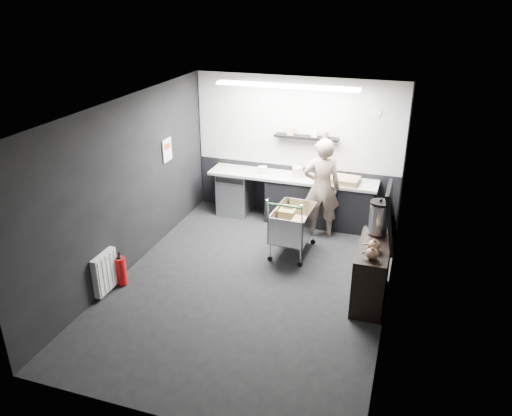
% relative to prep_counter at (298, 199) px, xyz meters
% --- Properties ---
extents(floor, '(5.50, 5.50, 0.00)m').
position_rel_prep_counter_xyz_m(floor, '(-0.14, -2.42, -0.46)').
color(floor, black).
rests_on(floor, ground).
extents(ceiling, '(5.50, 5.50, 0.00)m').
position_rel_prep_counter_xyz_m(ceiling, '(-0.14, -2.42, 2.24)').
color(ceiling, silver).
rests_on(ceiling, wall_back).
extents(wall_back, '(5.50, 0.00, 5.50)m').
position_rel_prep_counter_xyz_m(wall_back, '(-0.14, 0.33, 0.89)').
color(wall_back, black).
rests_on(wall_back, floor).
extents(wall_front, '(5.50, 0.00, 5.50)m').
position_rel_prep_counter_xyz_m(wall_front, '(-0.14, -5.17, 0.89)').
color(wall_front, black).
rests_on(wall_front, floor).
extents(wall_left, '(0.00, 5.50, 5.50)m').
position_rel_prep_counter_xyz_m(wall_left, '(-2.14, -2.42, 0.89)').
color(wall_left, black).
rests_on(wall_left, floor).
extents(wall_right, '(0.00, 5.50, 5.50)m').
position_rel_prep_counter_xyz_m(wall_right, '(1.86, -2.42, 0.89)').
color(wall_right, black).
rests_on(wall_right, floor).
extents(kitchen_wall_panel, '(3.95, 0.02, 1.70)m').
position_rel_prep_counter_xyz_m(kitchen_wall_panel, '(-0.14, 0.31, 1.39)').
color(kitchen_wall_panel, '#B5B5B0').
rests_on(kitchen_wall_panel, wall_back).
extents(dado_panel, '(3.95, 0.02, 1.00)m').
position_rel_prep_counter_xyz_m(dado_panel, '(-0.14, 0.31, 0.04)').
color(dado_panel, black).
rests_on(dado_panel, wall_back).
extents(floating_shelf, '(1.20, 0.22, 0.04)m').
position_rel_prep_counter_xyz_m(floating_shelf, '(0.06, 0.20, 1.16)').
color(floating_shelf, black).
rests_on(floating_shelf, wall_back).
extents(wall_clock, '(0.20, 0.03, 0.20)m').
position_rel_prep_counter_xyz_m(wall_clock, '(1.26, 0.30, 1.69)').
color(wall_clock, silver).
rests_on(wall_clock, wall_back).
extents(poster, '(0.02, 0.30, 0.40)m').
position_rel_prep_counter_xyz_m(poster, '(-2.12, -1.12, 1.09)').
color(poster, white).
rests_on(poster, wall_left).
extents(poster_red_band, '(0.02, 0.22, 0.10)m').
position_rel_prep_counter_xyz_m(poster_red_band, '(-2.11, -1.12, 1.16)').
color(poster_red_band, red).
rests_on(poster_red_band, poster).
extents(radiator, '(0.10, 0.50, 0.60)m').
position_rel_prep_counter_xyz_m(radiator, '(-2.08, -3.32, -0.11)').
color(radiator, silver).
rests_on(radiator, wall_left).
extents(ceiling_strip, '(2.40, 0.20, 0.04)m').
position_rel_prep_counter_xyz_m(ceiling_strip, '(-0.14, -0.57, 2.21)').
color(ceiling_strip, white).
rests_on(ceiling_strip, ceiling).
extents(prep_counter, '(3.20, 0.61, 0.90)m').
position_rel_prep_counter_xyz_m(prep_counter, '(0.00, 0.00, 0.00)').
color(prep_counter, black).
rests_on(prep_counter, floor).
extents(person, '(0.76, 0.60, 1.82)m').
position_rel_prep_counter_xyz_m(person, '(0.52, -0.45, 0.45)').
color(person, '#C6B29D').
rests_on(person, floor).
extents(shopping_cart, '(0.63, 1.01, 1.09)m').
position_rel_prep_counter_xyz_m(shopping_cart, '(0.21, -1.27, 0.06)').
color(shopping_cart, silver).
rests_on(shopping_cart, floor).
extents(sideboard, '(0.50, 1.16, 1.74)m').
position_rel_prep_counter_xyz_m(sideboard, '(1.64, -2.24, 0.10)').
color(sideboard, black).
rests_on(sideboard, floor).
extents(fire_extinguisher, '(0.16, 0.16, 0.54)m').
position_rel_prep_counter_xyz_m(fire_extinguisher, '(-1.99, -3.06, -0.20)').
color(fire_extinguisher, '#B90C0C').
rests_on(fire_extinguisher, floor).
extents(cardboard_box, '(0.56, 0.45, 0.11)m').
position_rel_prep_counter_xyz_m(cardboard_box, '(0.85, -0.05, 0.50)').
color(cardboard_box, '#A28856').
rests_on(cardboard_box, prep_counter).
extents(pink_tub, '(0.20, 0.20, 0.20)m').
position_rel_prep_counter_xyz_m(pink_tub, '(-0.03, 0.00, 0.54)').
color(pink_tub, beige).
rests_on(pink_tub, prep_counter).
extents(white_container, '(0.20, 0.18, 0.14)m').
position_rel_prep_counter_xyz_m(white_container, '(-0.70, -0.05, 0.51)').
color(white_container, silver).
rests_on(white_container, prep_counter).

